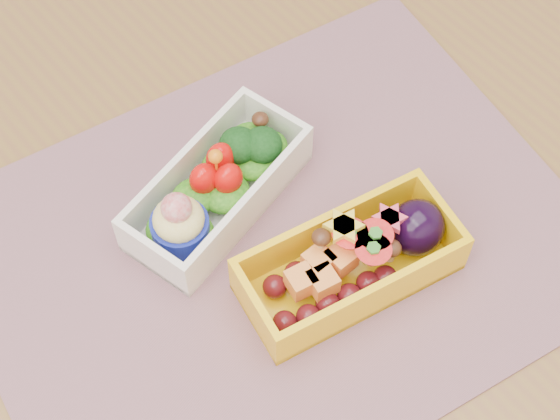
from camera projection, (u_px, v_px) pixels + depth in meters
table at (322, 296)px, 0.77m from camera, size 1.20×0.80×0.75m
placemat at (277, 246)px, 0.68m from camera, size 0.50×0.41×0.00m
bento_white at (217, 188)px, 0.69m from camera, size 0.17×0.10×0.06m
bento_yellow at (354, 261)px, 0.65m from camera, size 0.17×0.10×0.05m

